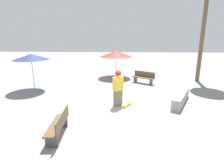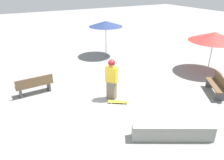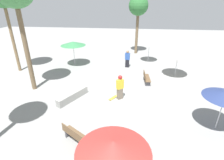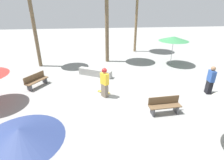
% 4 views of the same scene
% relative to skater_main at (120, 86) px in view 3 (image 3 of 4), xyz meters
% --- Properties ---
extents(ground_plane, '(60.00, 60.00, 0.00)m').
position_rel_skater_main_xyz_m(ground_plane, '(-0.12, 0.94, -0.96)').
color(ground_plane, gray).
extents(skater_main, '(0.53, 0.49, 1.78)m').
position_rel_skater_main_xyz_m(skater_main, '(0.00, 0.00, 0.00)').
color(skater_main, '#726656').
rests_on(skater_main, ground_plane).
extents(skateboard, '(0.60, 0.78, 0.07)m').
position_rel_skater_main_xyz_m(skateboard, '(-0.46, -0.04, -0.90)').
color(skateboard, gold).
rests_on(skateboard, ground_plane).
extents(concrete_ledge, '(1.59, 2.47, 0.53)m').
position_rel_skater_main_xyz_m(concrete_ledge, '(-3.23, -0.48, -0.69)').
color(concrete_ledge, gray).
rests_on(concrete_ledge, ground_plane).
extents(bench_near, '(1.58, 1.24, 0.85)m').
position_rel_skater_main_xyz_m(bench_near, '(-1.83, -4.34, -0.53)').
color(bench_near, '#47474C').
rests_on(bench_near, ground_plane).
extents(bench_far, '(0.54, 1.62, 0.85)m').
position_rel_skater_main_xyz_m(bench_far, '(1.99, 2.81, -0.53)').
color(bench_far, '#47474C').
rests_on(bench_far, ground_plane).
extents(shade_umbrella_white, '(1.92, 1.92, 2.36)m').
position_rel_skater_main_xyz_m(shade_umbrella_white, '(2.55, 8.28, 1.21)').
color(shade_umbrella_white, '#B7B7BC').
rests_on(shade_umbrella_white, ground_plane).
extents(shade_umbrella_cream, '(2.31, 2.31, 2.26)m').
position_rel_skater_main_xyz_m(shade_umbrella_cream, '(4.66, 4.45, 1.12)').
color(shade_umbrella_cream, '#B7B7BC').
rests_on(shade_umbrella_cream, ground_plane).
extents(shade_umbrella_red, '(2.63, 2.63, 2.18)m').
position_rel_skater_main_xyz_m(shade_umbrella_red, '(0.22, -6.28, 0.98)').
color(shade_umbrella_red, '#B7B7BC').
rests_on(shade_umbrella_red, ground_plane).
extents(shade_umbrella_green, '(2.51, 2.51, 2.47)m').
position_rel_skater_main_xyz_m(shade_umbrella_green, '(-5.21, 6.29, 1.32)').
color(shade_umbrella_green, '#B7B7BC').
rests_on(shade_umbrella_green, ground_plane).
extents(palm_tree_left, '(2.25, 2.25, 6.75)m').
position_rel_skater_main_xyz_m(palm_tree_left, '(1.21, 11.42, 4.52)').
color(palm_tree_left, brown).
rests_on(palm_tree_left, ground_plane).
extents(bystander_watching, '(0.50, 0.31, 1.73)m').
position_rel_skater_main_xyz_m(bystander_watching, '(0.30, 6.27, -0.10)').
color(bystander_watching, black).
rests_on(bystander_watching, ground_plane).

